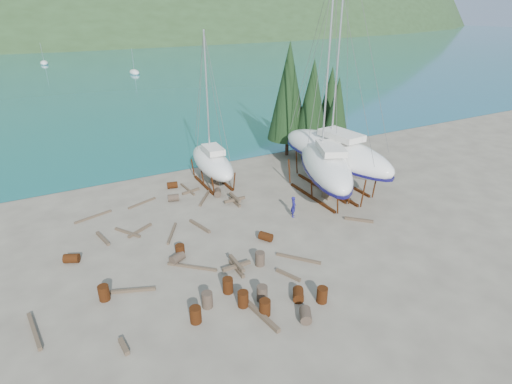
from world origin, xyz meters
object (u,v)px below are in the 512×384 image
large_sailboat_far (335,152)px  small_sailboat_shore (212,162)px  worker (293,207)px  large_sailboat_near (325,164)px

large_sailboat_far → small_sailboat_shore: large_sailboat_far is taller
small_sailboat_shore → worker: (2.94, -8.45, -1.28)m
large_sailboat_near → large_sailboat_far: (1.91, 1.22, 0.34)m
large_sailboat_far → worker: large_sailboat_far is taller
small_sailboat_shore → large_sailboat_far: bearing=-27.0°
small_sailboat_shore → worker: size_ratio=7.82×
large_sailboat_far → worker: (-6.10, -3.08, -2.33)m
small_sailboat_shore → worker: small_sailboat_shore is taller
small_sailboat_shore → large_sailboat_near: bearing=-39.0°
large_sailboat_far → worker: bearing=-158.6°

